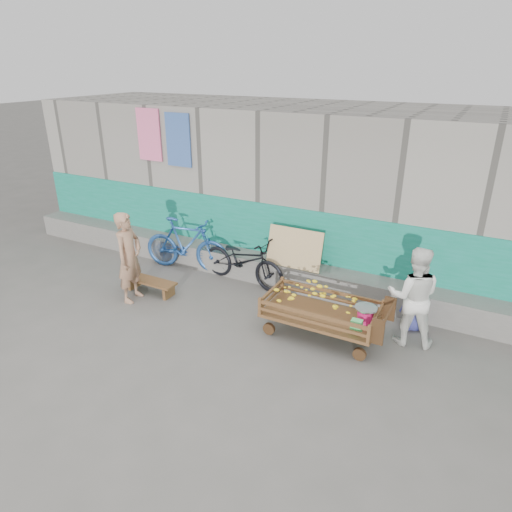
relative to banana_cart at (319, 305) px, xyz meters
The scene contains 9 objects.
ground 1.67m from the banana_cart, 140.15° to the right, with size 80.00×80.00×0.00m, color #5B5953.
building_wall 3.40m from the banana_cart, 111.96° to the left, with size 12.00×3.50×3.00m.
banana_cart is the anchor object (origin of this frame).
bench 3.12m from the banana_cart, behind, with size 0.97×0.29×0.24m.
vendor_man 3.25m from the banana_cart, behind, with size 0.57×0.37×1.56m, color #A87A5D.
woman 1.32m from the banana_cart, 21.29° to the left, with size 0.72×0.56×1.48m, color white.
child 1.48m from the banana_cart, 34.97° to the left, with size 0.41×0.27×0.84m, color #383D8E.
bicycle_dark 2.11m from the banana_cart, 150.76° to the left, with size 0.60×1.73×0.91m, color black.
bicycle_blue 3.27m from the banana_cart, 161.62° to the left, with size 0.49×1.74×1.05m, color #245097.
Camera 1 is at (3.11, -4.54, 3.79)m, focal length 32.00 mm.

